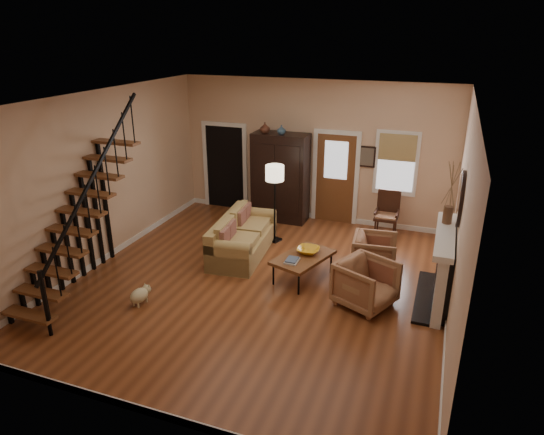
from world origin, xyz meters
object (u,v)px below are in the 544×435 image
(sofa, at_px, (243,236))
(coffee_table, at_px, (303,267))
(armoire, at_px, (280,177))
(floor_lamp, at_px, (275,204))
(side_chair, at_px, (387,215))
(armchair_right, at_px, (375,254))
(armchair_left, at_px, (366,284))

(sofa, height_order, coffee_table, sofa)
(armoire, distance_m, sofa, 2.21)
(floor_lamp, bearing_deg, side_chair, 25.69)
(sofa, bearing_deg, armchair_right, -3.02)
(armchair_left, xyz_separation_m, side_chair, (-0.09, 3.03, 0.11))
(armoire, xyz_separation_m, armchair_right, (2.58, -1.99, -0.68))
(sofa, distance_m, armchair_right, 2.66)
(armoire, height_order, sofa, armoire)
(sofa, bearing_deg, armoire, 82.49)
(armoire, bearing_deg, coffee_table, -62.77)
(sofa, relative_size, coffee_table, 1.72)
(sofa, distance_m, side_chair, 3.24)
(side_chair, bearing_deg, sofa, -143.92)
(coffee_table, relative_size, floor_lamp, 0.71)
(armoire, distance_m, coffee_table, 3.16)
(coffee_table, distance_m, armchair_right, 1.40)
(armoire, relative_size, side_chair, 2.06)
(armchair_right, xyz_separation_m, side_chair, (-0.03, 1.79, 0.14))
(side_chair, bearing_deg, coffee_table, -114.73)
(armoire, relative_size, coffee_table, 1.74)
(coffee_table, relative_size, side_chair, 1.18)
(sofa, bearing_deg, floor_lamp, 59.55)
(sofa, relative_size, side_chair, 2.03)
(armchair_left, bearing_deg, floor_lamp, 74.29)
(sofa, height_order, armchair_left, armchair_left)
(floor_lamp, bearing_deg, armchair_left, -40.16)
(armoire, relative_size, armchair_right, 2.58)
(side_chair, bearing_deg, armchair_right, -88.93)
(sofa, xyz_separation_m, side_chair, (2.62, 1.91, 0.12))
(sofa, distance_m, coffee_table, 1.59)
(armchair_left, bearing_deg, sofa, 91.86)
(armoire, xyz_separation_m, side_chair, (2.55, -0.20, -0.54))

